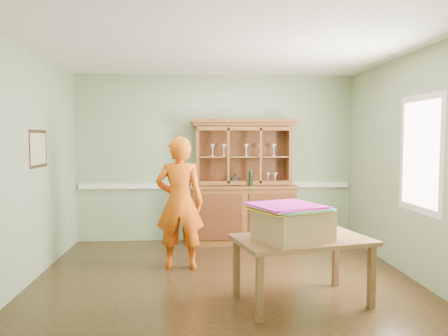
{
  "coord_description": "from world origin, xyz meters",
  "views": [
    {
      "loc": [
        -0.34,
        -5.12,
        1.69
      ],
      "look_at": [
        0.03,
        0.4,
        1.3
      ],
      "focal_mm": 35.0,
      "sensor_mm": 36.0,
      "label": 1
    }
  ],
  "objects": [
    {
      "name": "dining_table",
      "position": [
        0.75,
        -0.81,
        0.59
      ],
      "size": [
        1.49,
        1.09,
        0.67
      ],
      "rotation": [
        0.0,
        0.0,
        0.23
      ],
      "color": "brown",
      "rests_on": "floor"
    },
    {
      "name": "floor",
      "position": [
        0.0,
        0.0,
        0.0
      ],
      "size": [
        4.5,
        4.5,
        0.0
      ],
      "primitive_type": "plane",
      "color": "#462F16",
      "rests_on": "ground"
    },
    {
      "name": "window_panel",
      "position": [
        2.23,
        -0.3,
        1.5
      ],
      "size": [
        0.03,
        0.96,
        1.36
      ],
      "color": "white",
      "rests_on": "wall_right"
    },
    {
      "name": "framed_map",
      "position": [
        -2.23,
        0.3,
        1.55
      ],
      "size": [
        0.03,
        0.6,
        0.46
      ],
      "color": "black",
      "rests_on": "wall_left"
    },
    {
      "name": "wall_front",
      "position": [
        0.0,
        -2.0,
        1.35
      ],
      "size": [
        4.5,
        0.0,
        4.5
      ],
      "primitive_type": "plane",
      "rotation": [
        -1.57,
        0.0,
        0.0
      ],
      "color": "#8BA37A",
      "rests_on": "floor"
    },
    {
      "name": "wall_right",
      "position": [
        2.25,
        0.0,
        1.35
      ],
      "size": [
        0.0,
        4.0,
        4.0
      ],
      "primitive_type": "plane",
      "rotation": [
        1.57,
        0.0,
        -1.57
      ],
      "color": "#8BA37A",
      "rests_on": "floor"
    },
    {
      "name": "wall_back",
      "position": [
        0.0,
        2.0,
        1.35
      ],
      "size": [
        4.5,
        0.0,
        4.5
      ],
      "primitive_type": "plane",
      "rotation": [
        1.57,
        0.0,
        0.0
      ],
      "color": "#8BA37A",
      "rests_on": "floor"
    },
    {
      "name": "ceiling",
      "position": [
        0.0,
        0.0,
        2.7
      ],
      "size": [
        4.5,
        4.5,
        0.0
      ],
      "primitive_type": "plane",
      "rotation": [
        3.14,
        0.0,
        0.0
      ],
      "color": "white",
      "rests_on": "wall_back"
    },
    {
      "name": "person",
      "position": [
        -0.54,
        0.45,
        0.85
      ],
      "size": [
        0.65,
        0.45,
        1.7
      ],
      "primitive_type": "imported",
      "rotation": [
        0.0,
        0.0,
        3.07
      ],
      "color": "#DF560E",
      "rests_on": "floor"
    },
    {
      "name": "wall_left",
      "position": [
        -2.25,
        0.0,
        1.35
      ],
      "size": [
        0.0,
        4.0,
        4.0
      ],
      "primitive_type": "plane",
      "rotation": [
        1.57,
        0.0,
        1.57
      ],
      "color": "#8BA37A",
      "rests_on": "floor"
    },
    {
      "name": "cardboard_box",
      "position": [
        0.63,
        -0.92,
        0.82
      ],
      "size": [
        0.83,
        0.77,
        0.31
      ],
      "primitive_type": "cube",
      "rotation": [
        0.0,
        0.0,
        0.47
      ],
      "color": "#A47954",
      "rests_on": "dining_table"
    },
    {
      "name": "kite_stack",
      "position": [
        0.58,
        -0.9,
        1.0
      ],
      "size": [
        0.83,
        0.83,
        0.05
      ],
      "rotation": [
        0.0,
        0.0,
        0.44
      ],
      "color": "yellow",
      "rests_on": "cardboard_box"
    },
    {
      "name": "chair_rail",
      "position": [
        0.0,
        1.98,
        0.9
      ],
      "size": [
        4.41,
        0.05,
        0.08
      ],
      "primitive_type": "cube",
      "color": "white",
      "rests_on": "wall_back"
    },
    {
      "name": "china_hutch",
      "position": [
        0.44,
        1.78,
        0.7
      ],
      "size": [
        1.68,
        0.56,
        1.98
      ],
      "color": "brown",
      "rests_on": "floor"
    }
  ]
}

